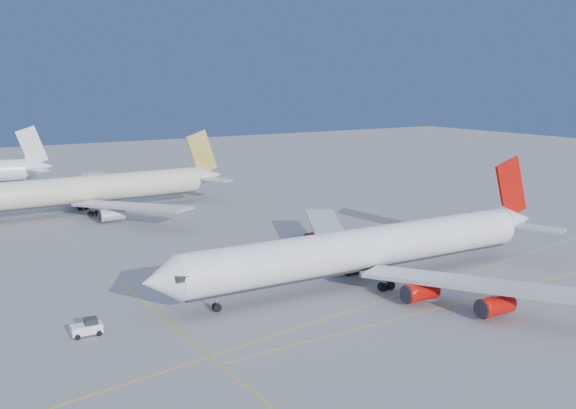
# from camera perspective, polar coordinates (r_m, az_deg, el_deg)

# --- Properties ---
(ground) EXTENTS (500.00, 500.00, 0.00)m
(ground) POSITION_cam_1_polar(r_m,az_deg,el_deg) (105.20, 10.38, -6.15)
(ground) COLOR slate
(ground) RESTS_ON ground
(taxiway_lines) EXTENTS (118.86, 140.00, 0.02)m
(taxiway_lines) POSITION_cam_1_polar(r_m,az_deg,el_deg) (101.19, 1.72, -6.66)
(taxiway_lines) COLOR gold
(taxiway_lines) RESTS_ON ground
(airliner_virgin) EXTENTS (72.09, 64.81, 17.80)m
(airliner_virgin) POSITION_cam_1_polar(r_m,az_deg,el_deg) (99.48, 7.44, -3.85)
(airliner_virgin) COLOR white
(airliner_virgin) RESTS_ON ground
(airliner_etihad) EXTENTS (70.05, 64.86, 18.32)m
(airliner_etihad) POSITION_cam_1_polar(r_m,az_deg,el_deg) (157.60, -17.26, 1.30)
(airliner_etihad) COLOR beige
(airliner_etihad) RESTS_ON ground
(pushback_tug) EXTENTS (3.77, 2.44, 2.06)m
(pushback_tug) POSITION_cam_1_polar(r_m,az_deg,el_deg) (83.44, -17.40, -10.39)
(pushback_tug) COLOR white
(pushback_tug) RESTS_ON ground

